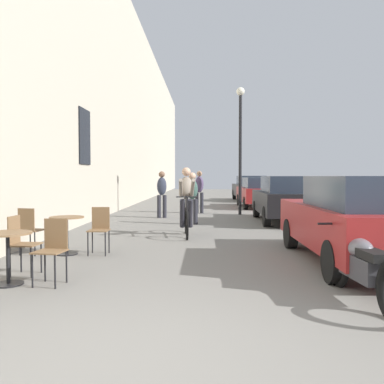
{
  "coord_description": "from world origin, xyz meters",
  "views": [
    {
      "loc": [
        0.5,
        -3.05,
        1.48
      ],
      "look_at": [
        0.05,
        11.68,
        0.91
      ],
      "focal_mm": 37.79,
      "sensor_mm": 36.0,
      "label": 1
    }
  ],
  "objects_px": {
    "parked_car_nearest": "(357,219)",
    "parked_car_fourth": "(250,188)",
    "cafe_chair_mid_toward_street": "(100,227)",
    "pedestrian_mid": "(162,192)",
    "cafe_chair_mid_toward_wall": "(30,228)",
    "cafe_chair_near_toward_wall": "(52,246)",
    "cyclist_on_bicycle": "(186,203)",
    "pedestrian_near": "(192,195)",
    "parked_car_third": "(258,192)",
    "parked_motorcycle": "(363,267)",
    "cafe_chair_near_toward_street": "(21,241)",
    "pedestrian_far": "(199,189)",
    "street_lamp": "(240,134)",
    "cafe_table_mid": "(67,227)",
    "cafe_table_near": "(8,247)",
    "parked_car_second": "(286,198)"
  },
  "relations": [
    {
      "from": "parked_car_second",
      "to": "parked_motorcycle",
      "type": "bearing_deg",
      "value": -95.29
    },
    {
      "from": "cafe_table_near",
      "to": "parked_car_nearest",
      "type": "relative_size",
      "value": 0.17
    },
    {
      "from": "cafe_chair_near_toward_wall",
      "to": "cyclist_on_bicycle",
      "type": "xyz_separation_m",
      "value": [
        1.65,
        4.6,
        0.29
      ]
    },
    {
      "from": "cafe_chair_mid_toward_wall",
      "to": "cafe_chair_near_toward_wall",
      "type": "bearing_deg",
      "value": -59.25
    },
    {
      "from": "pedestrian_mid",
      "to": "pedestrian_far",
      "type": "bearing_deg",
      "value": 55.04
    },
    {
      "from": "cyclist_on_bicycle",
      "to": "parked_motorcycle",
      "type": "xyz_separation_m",
      "value": [
        2.32,
        -5.27,
        -0.41
      ]
    },
    {
      "from": "pedestrian_mid",
      "to": "parked_car_fourth",
      "type": "xyz_separation_m",
      "value": [
        4.3,
        10.34,
        -0.15
      ]
    },
    {
      "from": "cafe_table_mid",
      "to": "cafe_chair_mid_toward_wall",
      "type": "distance_m",
      "value": 0.68
    },
    {
      "from": "pedestrian_near",
      "to": "parked_car_fourth",
      "type": "height_order",
      "value": "pedestrian_near"
    },
    {
      "from": "cafe_chair_near_toward_street",
      "to": "pedestrian_near",
      "type": "relative_size",
      "value": 0.55
    },
    {
      "from": "cafe_chair_mid_toward_wall",
      "to": "cafe_chair_near_toward_street",
      "type": "bearing_deg",
      "value": -70.82
    },
    {
      "from": "parked_motorcycle",
      "to": "parked_car_third",
      "type": "bearing_deg",
      "value": 87.19
    },
    {
      "from": "pedestrian_mid",
      "to": "street_lamp",
      "type": "height_order",
      "value": "street_lamp"
    },
    {
      "from": "cyclist_on_bicycle",
      "to": "pedestrian_far",
      "type": "bearing_deg",
      "value": 87.7
    },
    {
      "from": "pedestrian_near",
      "to": "street_lamp",
      "type": "xyz_separation_m",
      "value": [
        1.76,
        3.23,
        2.21
      ]
    },
    {
      "from": "cafe_table_mid",
      "to": "parked_car_nearest",
      "type": "relative_size",
      "value": 0.17
    },
    {
      "from": "parked_car_third",
      "to": "cafe_chair_mid_toward_street",
      "type": "bearing_deg",
      "value": -111.38
    },
    {
      "from": "cafe_table_near",
      "to": "parked_car_second",
      "type": "relative_size",
      "value": 0.17
    },
    {
      "from": "cafe_chair_near_toward_street",
      "to": "parked_car_fourth",
      "type": "xyz_separation_m",
      "value": [
        5.54,
        18.77,
        0.27
      ]
    },
    {
      "from": "cafe_table_mid",
      "to": "parked_car_nearest",
      "type": "xyz_separation_m",
      "value": [
        5.18,
        -0.69,
        0.25
      ]
    },
    {
      "from": "pedestrian_near",
      "to": "parked_car_third",
      "type": "height_order",
      "value": "pedestrian_near"
    },
    {
      "from": "pedestrian_near",
      "to": "parked_car_third",
      "type": "distance_m",
      "value": 7.54
    },
    {
      "from": "cafe_table_near",
      "to": "parked_car_third",
      "type": "bearing_deg",
      "value": 69.32
    },
    {
      "from": "street_lamp",
      "to": "parked_car_fourth",
      "type": "distance_m",
      "value": 9.45
    },
    {
      "from": "parked_car_nearest",
      "to": "parked_car_third",
      "type": "bearing_deg",
      "value": 89.92
    },
    {
      "from": "parked_car_nearest",
      "to": "parked_car_fourth",
      "type": "height_order",
      "value": "parked_car_fourth"
    },
    {
      "from": "pedestrian_far",
      "to": "street_lamp",
      "type": "xyz_separation_m",
      "value": [
        1.58,
        -0.61,
        2.15
      ]
    },
    {
      "from": "cafe_chair_near_toward_street",
      "to": "parked_car_fourth",
      "type": "distance_m",
      "value": 19.57
    },
    {
      "from": "cafe_chair_near_toward_street",
      "to": "parked_motorcycle",
      "type": "distance_m",
      "value": 4.77
    },
    {
      "from": "cyclist_on_bicycle",
      "to": "pedestrian_mid",
      "type": "bearing_deg",
      "value": 103.97
    },
    {
      "from": "parked_car_nearest",
      "to": "cyclist_on_bicycle",
      "type": "bearing_deg",
      "value": 133.19
    },
    {
      "from": "parked_car_third",
      "to": "parked_car_nearest",
      "type": "bearing_deg",
      "value": -90.08
    },
    {
      "from": "pedestrian_mid",
      "to": "parked_car_fourth",
      "type": "height_order",
      "value": "pedestrian_mid"
    },
    {
      "from": "cafe_table_mid",
      "to": "parked_motorcycle",
      "type": "distance_m",
      "value": 5.26
    },
    {
      "from": "cafe_table_near",
      "to": "pedestrian_near",
      "type": "relative_size",
      "value": 0.45
    },
    {
      "from": "cafe_table_near",
      "to": "pedestrian_far",
      "type": "xyz_separation_m",
      "value": [
        2.48,
        10.87,
        0.44
      ]
    },
    {
      "from": "cafe_chair_near_toward_wall",
      "to": "parked_motorcycle",
      "type": "height_order",
      "value": "cafe_chair_near_toward_wall"
    },
    {
      "from": "cafe_table_mid",
      "to": "cafe_chair_mid_toward_wall",
      "type": "height_order",
      "value": "cafe_chair_mid_toward_wall"
    },
    {
      "from": "parked_car_fourth",
      "to": "pedestrian_near",
      "type": "bearing_deg",
      "value": -104.39
    },
    {
      "from": "cafe_chair_mid_toward_street",
      "to": "pedestrian_mid",
      "type": "distance_m",
      "value": 6.78
    },
    {
      "from": "cafe_chair_near_toward_wall",
      "to": "pedestrian_near",
      "type": "relative_size",
      "value": 0.55
    },
    {
      "from": "cafe_chair_mid_toward_street",
      "to": "pedestrian_far",
      "type": "bearing_deg",
      "value": 78.21
    },
    {
      "from": "cafe_table_near",
      "to": "cafe_chair_mid_toward_street",
      "type": "distance_m",
      "value": 2.33
    },
    {
      "from": "cafe_chair_near_toward_wall",
      "to": "pedestrian_near",
      "type": "bearing_deg",
      "value": 76.08
    },
    {
      "from": "pedestrian_near",
      "to": "parked_car_third",
      "type": "relative_size",
      "value": 0.39
    },
    {
      "from": "cafe_chair_near_toward_wall",
      "to": "cafe_table_mid",
      "type": "bearing_deg",
      "value": 103.86
    },
    {
      "from": "cafe_chair_mid_toward_street",
      "to": "cafe_chair_near_toward_wall",
      "type": "bearing_deg",
      "value": -92.44
    },
    {
      "from": "parked_car_third",
      "to": "cyclist_on_bicycle",
      "type": "bearing_deg",
      "value": -108.12
    },
    {
      "from": "cafe_chair_near_toward_wall",
      "to": "pedestrian_near",
      "type": "height_order",
      "value": "pedestrian_near"
    },
    {
      "from": "pedestrian_near",
      "to": "pedestrian_far",
      "type": "distance_m",
      "value": 3.84
    }
  ]
}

